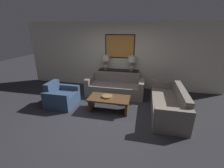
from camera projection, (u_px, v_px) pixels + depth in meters
ground_plane at (104, 117)px, 4.24m from camera, size 20.00×20.00×0.00m
back_wall at (120, 56)px, 6.08m from camera, size 8.03×0.12×2.65m
console_table at (118, 79)px, 6.15m from camera, size 1.61×0.39×0.80m
table_lamp_left at (106, 60)px, 5.99m from camera, size 0.32×0.32×0.58m
table_lamp_right at (132, 61)px, 5.77m from camera, size 0.32×0.32×0.58m
couch_by_back_wall at (115, 88)px, 5.59m from camera, size 2.09×0.86×0.79m
couch_by_side at (168, 104)px, 4.35m from camera, size 0.86×2.09×0.79m
coffee_table at (109, 101)px, 4.49m from camera, size 1.22×0.63×0.42m
decorative_bowl at (107, 96)px, 4.48m from camera, size 0.31×0.31×0.05m
armchair_near_back_wall at (61, 97)px, 4.85m from camera, size 0.84×0.89×0.77m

